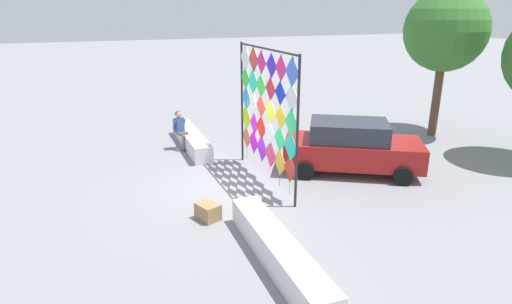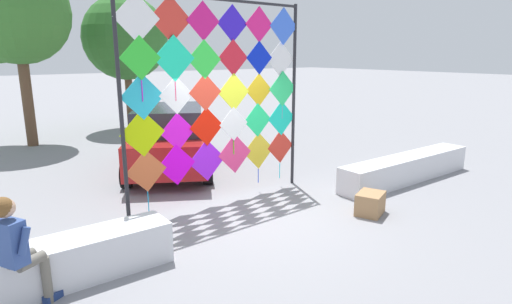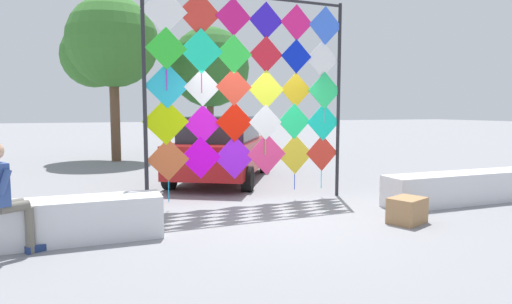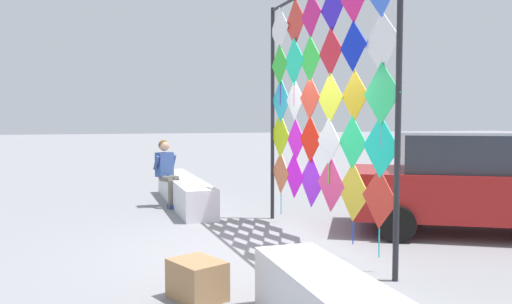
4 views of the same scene
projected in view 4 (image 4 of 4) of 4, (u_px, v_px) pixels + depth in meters
The scene contains 6 objects.
ground at pixel (251, 250), 7.23m from camera, with size 120.00×120.00×0.00m, color gray.
plaza_ledge_left at pixel (184, 191), 11.05m from camera, with size 4.17×0.62×0.59m, color silver.
kite_display_rack at pixel (320, 95), 7.57m from camera, with size 4.02×0.20×3.94m.
seated_vendor at pixel (167, 168), 10.74m from camera, with size 0.69×0.62×1.44m.
parked_car at pixel (481, 183), 8.27m from camera, with size 3.64×4.56×1.64m.
cardboard_box_large at pixel (197, 280), 5.25m from camera, with size 0.57×0.44×0.41m, color #9E754C.
Camera 4 is at (6.81, -2.09, 1.88)m, focal length 35.25 mm.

